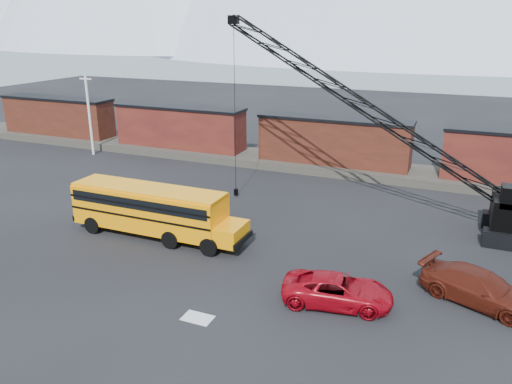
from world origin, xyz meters
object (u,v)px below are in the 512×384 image
Objects in this scene: maroon_suv at (480,288)px; crawler_crane at (384,119)px; red_pickup at (337,290)px; school_bus at (154,209)px.

crawler_crane is at bearing 57.50° from maroon_suv.
maroon_suv is 12.90m from crawler_crane.
red_pickup is at bearing -88.59° from crawler_crane.
red_pickup is 6.82m from maroon_suv.
red_pickup is 13.54m from crawler_crane.
maroon_suv is at bearing -54.99° from crawler_crane.
school_bus is 15.87m from crawler_crane.
crawler_crane reaches higher than school_bus.
school_bus is 13.06m from red_pickup.
maroon_suv is at bearing -1.95° from school_bus.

